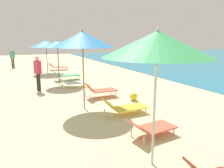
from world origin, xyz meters
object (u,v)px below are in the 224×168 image
(lounger_sixth_shoreside, at_px, (66,75))
(person_walking_near, at_px, (12,56))
(lounger_farthest_shoreside, at_px, (58,67))
(person_walking_far, at_px, (38,70))
(lounger_fifth_shoreside, at_px, (100,90))
(lounger_sixth_inland, at_px, (72,82))
(lounger_fifth_inland, at_px, (124,107))
(umbrella_farthest, at_px, (46,44))
(umbrella_fifth, at_px, (82,39))
(umbrella_sixth, at_px, (57,44))
(umbrella_fourth, at_px, (157,44))
(lounger_fourth_shoreside, at_px, (152,127))
(beach_ball, at_px, (133,97))

(lounger_sixth_shoreside, bearing_deg, person_walking_near, 106.92)
(lounger_farthest_shoreside, distance_m, person_walking_far, 7.29)
(lounger_fifth_shoreside, relative_size, lounger_sixth_inland, 1.05)
(lounger_fifth_shoreside, xyz_separation_m, lounger_fifth_inland, (-0.05, -2.39, -0.08))
(lounger_fifth_inland, relative_size, umbrella_farthest, 0.63)
(umbrella_fifth, bearing_deg, lounger_farthest_shoreside, 84.43)
(umbrella_sixth, relative_size, lounger_farthest_shoreside, 1.52)
(person_walking_near, distance_m, person_walking_far, 10.09)
(umbrella_fourth, relative_size, lounger_sixth_inland, 2.03)
(lounger_fourth_shoreside, height_order, lounger_fifth_inland, lounger_fifth_inland)
(lounger_fourth_shoreside, xyz_separation_m, lounger_sixth_inland, (-0.44, 6.65, 0.00))
(lounger_sixth_shoreside, bearing_deg, lounger_fifth_shoreside, -88.58)
(lounger_fifth_shoreside, xyz_separation_m, person_walking_far, (-2.29, 2.41, 0.70))
(umbrella_sixth, relative_size, beach_ball, 7.34)
(umbrella_fourth, distance_m, lounger_fifth_shoreside, 5.72)
(lounger_fifth_inland, height_order, person_walking_near, person_walking_near)
(lounger_fifth_inland, bearing_deg, beach_ball, 47.78)
(lounger_fifth_shoreside, relative_size, person_walking_near, 0.85)
(person_walking_far, bearing_deg, person_walking_near, -106.56)
(lounger_sixth_inland, bearing_deg, umbrella_fourth, -88.67)
(lounger_fifth_shoreside, relative_size, lounger_farthest_shoreside, 0.87)
(lounger_sixth_shoreside, xyz_separation_m, person_walking_far, (-1.87, -2.18, 0.72))
(umbrella_fourth, xyz_separation_m, umbrella_fifth, (-0.19, 4.05, 0.07))
(person_walking_near, bearing_deg, lounger_farthest_shoreside, 86.31)
(lounger_sixth_shoreside, relative_size, umbrella_farthest, 0.68)
(lounger_fifth_inland, height_order, beach_ball, lounger_fifth_inland)
(lounger_fourth_shoreside, bearing_deg, lounger_sixth_shoreside, 85.34)
(lounger_fifth_inland, bearing_deg, umbrella_fourth, -107.74)
(umbrella_sixth, height_order, person_walking_far, umbrella_sixth)
(lounger_sixth_inland, bearing_deg, umbrella_farthest, 98.17)
(beach_ball, bearing_deg, umbrella_farthest, 103.34)
(umbrella_fourth, relative_size, umbrella_fifth, 0.96)
(lounger_fifth_shoreside, xyz_separation_m, beach_ball, (1.09, -1.06, -0.18))
(lounger_fifth_inland, relative_size, beach_ball, 4.59)
(lounger_fourth_shoreside, distance_m, umbrella_fifth, 3.84)
(lounger_sixth_shoreside, distance_m, umbrella_farthest, 3.94)
(lounger_sixth_inland, relative_size, lounger_farthest_shoreside, 0.83)
(umbrella_sixth, height_order, lounger_sixth_inland, umbrella_sixth)
(umbrella_farthest, distance_m, lounger_farthest_shoreside, 2.49)
(lounger_fifth_shoreside, xyz_separation_m, lounger_sixth_inland, (-0.61, 2.47, -0.09))
(umbrella_fourth, height_order, umbrella_fifth, umbrella_fifth)
(lounger_sixth_inland, xyz_separation_m, beach_ball, (1.70, -3.53, -0.09))
(umbrella_fifth, height_order, lounger_fifth_shoreside, umbrella_fifth)
(lounger_sixth_inland, distance_m, umbrella_farthest, 5.88)
(person_walking_near, bearing_deg, lounger_fifth_shoreside, 54.68)
(lounger_farthest_shoreside, bearing_deg, lounger_sixth_inland, -80.93)
(umbrella_fourth, bearing_deg, umbrella_fifth, 92.66)
(umbrella_fifth, bearing_deg, lounger_fifth_shoreside, 47.96)
(lounger_fifth_inland, xyz_separation_m, person_walking_far, (-2.24, 4.80, 0.78))
(lounger_sixth_inland, xyz_separation_m, person_walking_far, (-1.69, -0.06, 0.79))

